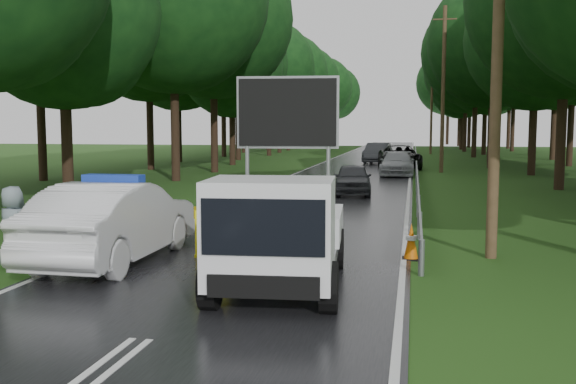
% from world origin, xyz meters
% --- Properties ---
extents(ground, '(160.00, 160.00, 0.00)m').
position_xyz_m(ground, '(0.00, 0.00, 0.00)').
color(ground, '#224914').
rests_on(ground, ground).
extents(road, '(7.00, 140.00, 0.02)m').
position_xyz_m(road, '(0.00, 30.00, 0.01)').
color(road, black).
rests_on(road, ground).
extents(guardrail, '(0.12, 60.06, 0.70)m').
position_xyz_m(guardrail, '(3.70, 29.67, 0.55)').
color(guardrail, gray).
rests_on(guardrail, ground).
extents(utility_pole_near, '(1.40, 0.24, 10.00)m').
position_xyz_m(utility_pole_near, '(5.20, 2.00, 5.06)').
color(utility_pole_near, '#463620').
rests_on(utility_pole_near, ground).
extents(utility_pole_mid, '(1.40, 0.24, 10.00)m').
position_xyz_m(utility_pole_mid, '(5.20, 28.00, 5.06)').
color(utility_pole_mid, '#463620').
rests_on(utility_pole_mid, ground).
extents(utility_pole_far, '(1.40, 0.24, 10.00)m').
position_xyz_m(utility_pole_far, '(5.20, 54.00, 5.06)').
color(utility_pole_far, '#463620').
rests_on(utility_pole_far, ground).
extents(police_sedan, '(1.79, 5.10, 1.85)m').
position_xyz_m(police_sedan, '(-2.58, 0.04, 0.84)').
color(police_sedan, silver).
rests_on(police_sedan, ground).
extents(work_truck, '(2.43, 4.83, 3.73)m').
position_xyz_m(work_truck, '(1.26, -1.53, 1.01)').
color(work_truck, gray).
rests_on(work_truck, ground).
extents(barrier, '(2.68, 0.61, 1.13)m').
position_xyz_m(barrier, '(0.25, 1.00, 0.85)').
color(barrier, yellow).
rests_on(barrier, ground).
extents(officer, '(0.68, 0.68, 1.59)m').
position_xyz_m(officer, '(0.85, 2.00, 0.80)').
color(officer, '#EFFC0D').
rests_on(officer, ground).
extents(civilian, '(0.84, 0.68, 1.60)m').
position_xyz_m(civilian, '(0.95, 3.00, 0.80)').
color(civilian, '#1C25B9').
rests_on(civilian, ground).
extents(bystander_right, '(0.96, 0.82, 1.66)m').
position_xyz_m(bystander_right, '(-4.31, -0.89, 0.83)').
color(bystander_right, gray).
rests_on(bystander_right, ground).
extents(queue_car_first, '(1.84, 3.88, 1.28)m').
position_xyz_m(queue_car_first, '(1.02, 14.51, 0.64)').
color(queue_car_first, '#3D3F44').
rests_on(queue_car_first, ground).
extents(queue_car_second, '(1.93, 4.69, 1.36)m').
position_xyz_m(queue_car_second, '(2.60, 25.10, 0.68)').
color(queue_car_second, '#A4A6AC').
rests_on(queue_car_second, ground).
extents(queue_car_third, '(3.17, 5.88, 1.57)m').
position_xyz_m(queue_car_third, '(2.60, 31.10, 0.78)').
color(queue_car_third, black).
rests_on(queue_car_third, ground).
extents(queue_car_fourth, '(2.10, 4.84, 1.55)m').
position_xyz_m(queue_car_fourth, '(0.82, 37.10, 0.77)').
color(queue_car_fourth, '#45474E').
rests_on(queue_car_fourth, ground).
extents(cone_center, '(0.37, 0.37, 0.79)m').
position_xyz_m(cone_center, '(-0.91, 1.82, 0.38)').
color(cone_center, black).
rests_on(cone_center, ground).
extents(cone_far, '(0.37, 0.37, 0.78)m').
position_xyz_m(cone_far, '(0.34, 5.00, 0.38)').
color(cone_far, black).
rests_on(cone_far, ground).
extents(cone_left_mid, '(0.32, 0.32, 0.68)m').
position_xyz_m(cone_left_mid, '(-3.30, 0.50, 0.33)').
color(cone_left_mid, black).
rests_on(cone_left_mid, ground).
extents(cone_right, '(0.37, 0.37, 0.79)m').
position_xyz_m(cone_right, '(3.50, 1.50, 0.38)').
color(cone_right, black).
rests_on(cone_right, ground).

